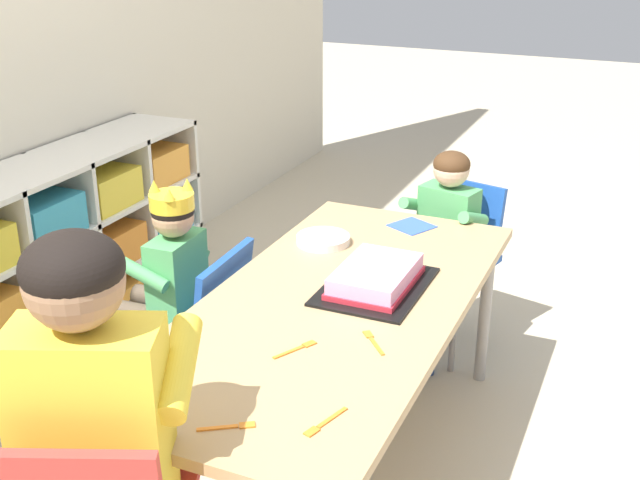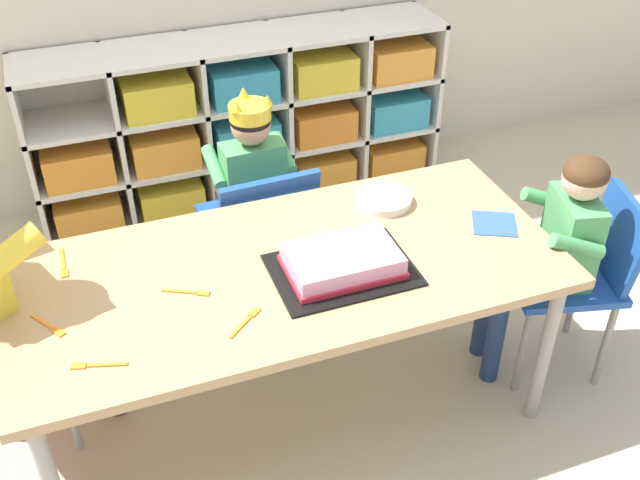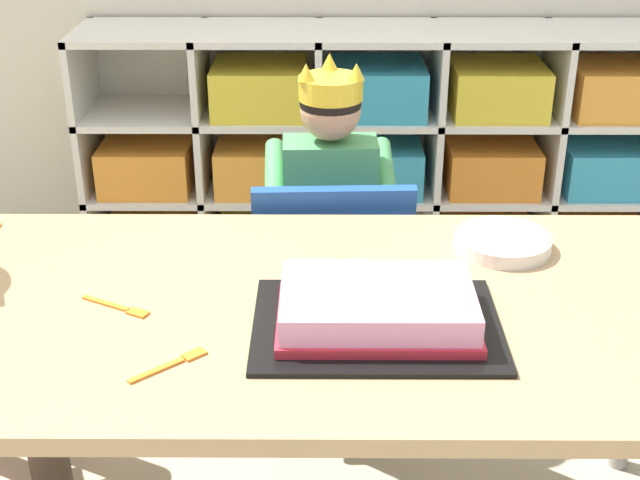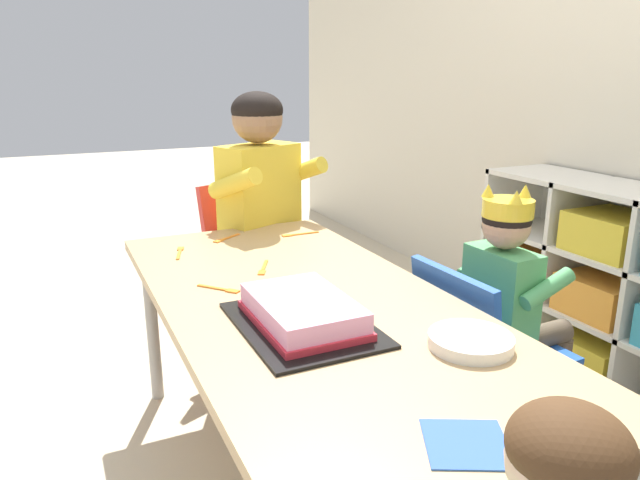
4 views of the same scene
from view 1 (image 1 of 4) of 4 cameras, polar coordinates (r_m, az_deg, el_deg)
ground at (r=2.61m, az=0.89°, el=-15.97°), size 16.00×16.00×0.00m
storage_cubby_shelf at (r=3.25m, az=-18.92°, el=-1.92°), size 1.79×0.33×0.75m
activity_table at (r=2.32m, az=0.97°, el=-5.42°), size 1.54×0.70×0.59m
classroom_chair_blue at (r=2.65m, az=-8.66°, el=-5.60°), size 0.38×0.36×0.63m
child_with_crown at (r=2.64m, az=-10.89°, el=-2.43°), size 0.30×0.31×0.85m
adult_helper_seated at (r=1.76m, az=-15.24°, el=-11.08°), size 0.49×0.47×1.08m
classroom_chair_guest_side at (r=3.17m, az=9.37°, el=-0.88°), size 0.42×0.38×0.65m
guest_at_table_side at (r=3.03m, az=8.56°, el=0.69°), size 0.33×0.33×0.81m
birthday_cake_on_tray at (r=2.37m, az=3.95°, el=-2.74°), size 0.39×0.28×0.07m
paper_plate_stack at (r=2.68m, az=0.22°, el=0.03°), size 0.18×0.18×0.03m
paper_napkin_square at (r=2.85m, az=6.51°, el=0.99°), size 0.17×0.17×0.00m
fork_beside_plate_stack at (r=2.06m, az=-1.59°, el=-7.68°), size 0.12×0.07×0.00m
fork_near_child_seat at (r=2.10m, az=3.76°, el=-7.13°), size 0.11×0.09×0.00m
fork_near_cake_tray at (r=1.79m, az=-6.34°, el=-12.97°), size 0.08×0.11×0.00m
fork_scattered_mid_table at (r=1.79m, az=0.27°, el=-12.83°), size 0.13×0.05×0.00m
fork_at_table_front_edge at (r=1.94m, az=-12.05°, el=-10.19°), size 0.02×0.14×0.00m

